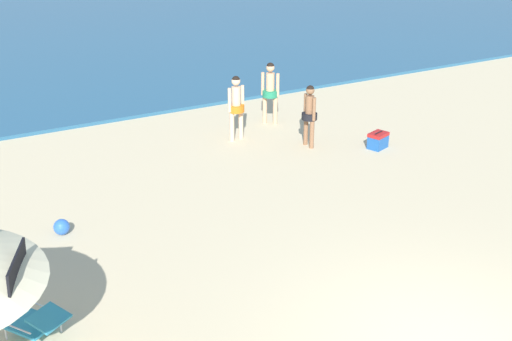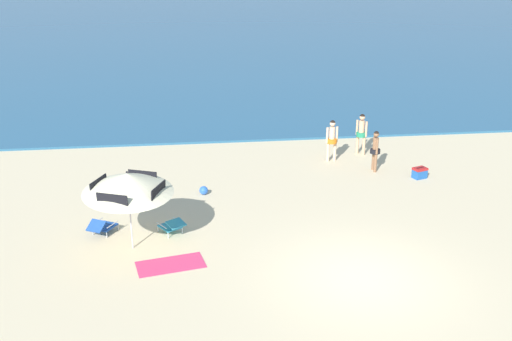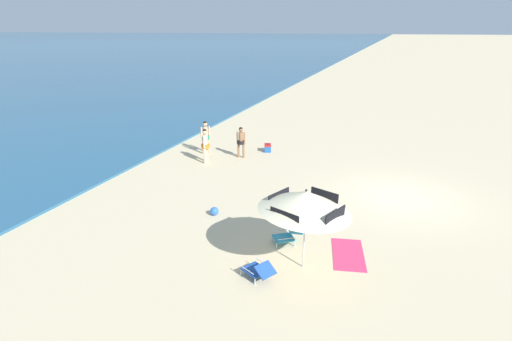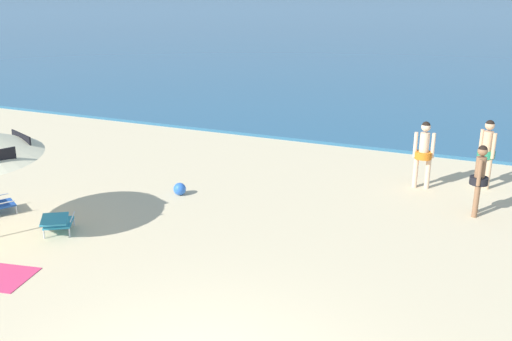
{
  "view_description": "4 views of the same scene",
  "coord_description": "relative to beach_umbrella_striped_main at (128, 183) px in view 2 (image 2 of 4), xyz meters",
  "views": [
    {
      "loc": [
        -5.9,
        -4.93,
        5.85
      ],
      "look_at": [
        -0.28,
        5.0,
        0.97
      ],
      "focal_mm": 45.39,
      "sensor_mm": 36.0,
      "label": 1
    },
    {
      "loc": [
        -4.35,
        -12.84,
        7.87
      ],
      "look_at": [
        -2.12,
        5.05,
        1.2
      ],
      "focal_mm": 41.5,
      "sensor_mm": 36.0,
      "label": 2
    },
    {
      "loc": [
        -15.52,
        0.43,
        6.28
      ],
      "look_at": [
        -2.17,
        5.15,
        1.24
      ],
      "focal_mm": 28.36,
      "sensor_mm": 36.0,
      "label": 3
    },
    {
      "loc": [
        2.98,
        -4.61,
        4.73
      ],
      "look_at": [
        -2.08,
        6.76,
        0.66
      ],
      "focal_mm": 39.1,
      "sensor_mm": 36.0,
      "label": 4
    }
  ],
  "objects": [
    {
      "name": "person_standing_beside",
      "position": [
        8.78,
        7.26,
        -0.99
      ],
      "size": [
        0.42,
        0.42,
        1.72
      ],
      "color": "#D8A87F",
      "rests_on": "ground"
    },
    {
      "name": "beach_umbrella_striped_main",
      "position": [
        0.0,
        0.0,
        0.0
      ],
      "size": [
        3.15,
        3.17,
        2.37
      ],
      "color": "silver",
      "rests_on": "ground"
    },
    {
      "name": "lounge_chair_beside_umbrella",
      "position": [
        1.11,
        0.75,
        -1.7
      ],
      "size": [
        0.9,
        0.99,
        0.49
      ],
      "color": "teal",
      "rests_on": "ground"
    },
    {
      "name": "ground_plane",
      "position": [
        5.96,
        -2.42,
        -1.98
      ],
      "size": [
        800.0,
        800.0,
        0.0
      ],
      "primitive_type": "plane",
      "color": "beige"
    },
    {
      "name": "beach_ball",
      "position": [
        2.16,
        3.7,
        -1.83
      ],
      "size": [
        0.3,
        0.3,
        0.3
      ],
      "primitive_type": "sphere",
      "color": "blue",
      "rests_on": "ground"
    },
    {
      "name": "cooler_box",
      "position": [
        10.17,
        4.31,
        -1.78
      ],
      "size": [
        0.58,
        0.49,
        0.43
      ],
      "color": "#1E56A8",
      "rests_on": "ground"
    },
    {
      "name": "person_wading_in",
      "position": [
        8.73,
        5.27,
        -1.07
      ],
      "size": [
        0.39,
        0.47,
        1.58
      ],
      "color": "#8C6042",
      "rests_on": "ground"
    },
    {
      "name": "beach_towel",
      "position": [
        1.07,
        -1.1,
        -1.98
      ],
      "size": [
        1.94,
        1.24,
        0.01
      ],
      "primitive_type": "cube",
      "rotation": [
        0.0,
        0.0,
        4.91
      ],
      "color": "#DB3866",
      "rests_on": "ground"
    },
    {
      "name": "lounge_chair_under_umbrella",
      "position": [
        -0.95,
        0.98,
        -1.71
      ],
      "size": [
        0.9,
        1.03,
        0.53
      ],
      "color": "#1E4799",
      "rests_on": "ground"
    },
    {
      "name": "person_standing_near_shore",
      "position": [
        7.37,
        6.59,
        -1.0
      ],
      "size": [
        0.5,
        0.41,
        1.69
      ],
      "color": "beige",
      "rests_on": "ground"
    }
  ]
}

